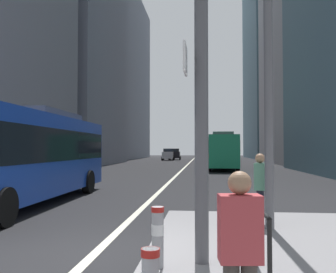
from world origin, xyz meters
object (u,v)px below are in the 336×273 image
object	(u,v)px
city_bus_red_distant	(212,149)
traffic_signal_gantry	(87,20)
street_lamp_post	(268,3)
pedestrian_far	(240,251)
bollard_right	(158,234)
car_oncoming_mid	(175,154)
car_receding_far	(214,154)
pedestrian_walking	(260,185)
city_bus_blue_oncoming	(25,152)
city_bus_red_receding	(222,150)
car_oncoming_far	(168,154)
car_receding_near	(205,154)

from	to	relation	value
city_bus_red_distant	traffic_signal_gantry	world-z (taller)	traffic_signal_gantry
street_lamp_post	pedestrian_far	size ratio (longest dim) A/B	5.01
street_lamp_post	bollard_right	xyz separation A→B (m)	(-2.16, -2.90, -4.63)
car_oncoming_mid	pedestrian_far	bearing A→B (deg)	-84.88
car_receding_far	pedestrian_walking	size ratio (longest dim) A/B	2.67
city_bus_blue_oncoming	bollard_right	size ratio (longest dim) A/B	12.00
car_receding_far	pedestrian_walking	bearing A→B (deg)	-90.28
traffic_signal_gantry	bollard_right	xyz separation A→B (m)	(1.23, -0.28, -3.43)
city_bus_red_distant	car_receding_far	world-z (taller)	city_bus_red_distant
city_bus_blue_oncoming	traffic_signal_gantry	world-z (taller)	traffic_signal_gantry
city_bus_blue_oncoming	city_bus_red_distant	world-z (taller)	same
car_receding_far	pedestrian_far	world-z (taller)	car_receding_far
street_lamp_post	pedestrian_far	bearing A→B (deg)	-102.51
city_bus_red_receding	pedestrian_far	size ratio (longest dim) A/B	6.84
city_bus_blue_oncoming	bollard_right	world-z (taller)	city_bus_blue_oncoming
city_bus_red_receding	pedestrian_walking	distance (m)	26.38
city_bus_blue_oncoming	pedestrian_walking	xyz separation A→B (m)	(7.50, -3.29, -0.75)
pedestrian_walking	pedestrian_far	bearing A→B (deg)	-100.17
car_oncoming_far	pedestrian_walking	bearing A→B (deg)	-82.07
city_bus_red_distant	car_oncoming_far	distance (m)	11.91
car_oncoming_mid	car_receding_far	world-z (taller)	same
city_bus_red_receding	car_receding_near	bearing A→B (deg)	93.03
city_bus_red_distant	bollard_right	bearing A→B (deg)	-92.15
street_lamp_post	car_receding_near	bearing A→B (deg)	91.38
car_oncoming_far	pedestrian_walking	size ratio (longest dim) A/B	2.68
city_bus_red_distant	car_receding_far	bearing A→B (deg)	87.10
city_bus_red_distant	traffic_signal_gantry	size ratio (longest dim) A/B	1.96
city_bus_blue_oncoming	city_bus_red_receding	bearing A→B (deg)	71.22
street_lamp_post	bollard_right	bearing A→B (deg)	-126.75
traffic_signal_gantry	pedestrian_walking	distance (m)	5.37
city_bus_red_receding	traffic_signal_gantry	world-z (taller)	traffic_signal_gantry
car_receding_near	bollard_right	xyz separation A→B (m)	(-0.81, -59.14, -0.33)
city_bus_blue_oncoming	street_lamp_post	bearing A→B (deg)	-25.95
car_receding_near	car_receding_far	xyz separation A→B (m)	(1.47, -2.04, 0.00)
bollard_right	traffic_signal_gantry	bearing A→B (deg)	167.21
city_bus_red_distant	city_bus_red_receding	bearing A→B (deg)	-87.84
car_receding_near	city_bus_red_receding	bearing A→B (deg)	-86.97
car_oncoming_far	bollard_right	size ratio (longest dim) A/B	4.93
car_receding_near	street_lamp_post	bearing A→B (deg)	-88.62
street_lamp_post	pedestrian_walking	distance (m)	4.22
car_oncoming_mid	street_lamp_post	size ratio (longest dim) A/B	0.53
bollard_right	city_bus_red_distant	bearing A→B (deg)	87.85
car_oncoming_far	pedestrian_walking	distance (m)	53.12
city_bus_blue_oncoming	city_bus_red_receding	world-z (taller)	same
traffic_signal_gantry	pedestrian_far	bearing A→B (deg)	-47.88
pedestrian_far	city_bus_blue_oncoming	bearing A→B (deg)	126.37
bollard_right	pedestrian_far	xyz separation A→B (m)	(1.03, -2.22, 0.37)
bollard_right	pedestrian_walking	world-z (taller)	pedestrian_walking
car_receding_far	city_bus_red_distant	bearing A→B (deg)	-92.90
car_receding_far	traffic_signal_gantry	xyz separation A→B (m)	(-3.51, -56.81, 3.10)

